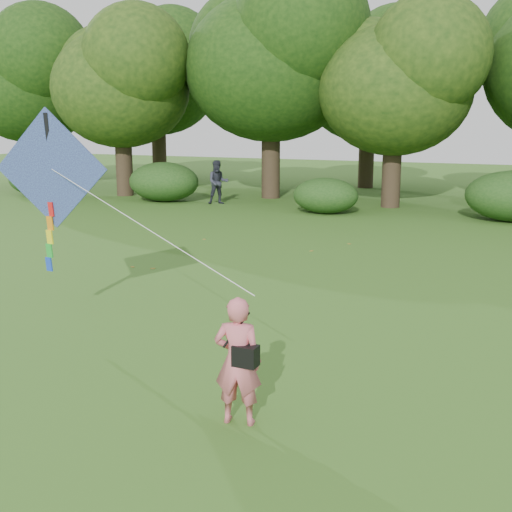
% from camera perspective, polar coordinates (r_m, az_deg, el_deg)
% --- Properties ---
extents(ground, '(100.00, 100.00, 0.00)m').
position_cam_1_polar(ground, '(9.21, -2.77, -11.81)').
color(ground, '#265114').
rests_on(ground, ground).
extents(man_kite_flyer, '(0.66, 0.51, 1.63)m').
position_cam_1_polar(man_kite_flyer, '(7.98, -1.62, -9.31)').
color(man_kite_flyer, '#D4636E').
rests_on(man_kite_flyer, ground).
extents(bystander_left, '(1.19, 1.12, 1.94)m').
position_cam_1_polar(bystander_left, '(28.70, -3.40, 6.56)').
color(bystander_left, '#2A2C39').
rests_on(bystander_left, ground).
extents(crossbody_bag, '(0.43, 0.20, 0.68)m').
position_cam_1_polar(crossbody_bag, '(7.87, -0.95, -8.78)').
color(crossbody_bag, black).
rests_on(crossbody_bag, ground).
extents(flying_kite, '(6.11, 2.64, 2.98)m').
position_cam_1_polar(flying_kite, '(12.10, -17.70, 7.13)').
color(flying_kite, '#222E95').
rests_on(flying_kite, ground).
extents(tree_line, '(54.70, 15.30, 9.48)m').
position_cam_1_polar(tree_line, '(30.53, 20.46, 14.88)').
color(tree_line, '#3A2D1E').
rests_on(tree_line, ground).
extents(shrub_band, '(39.15, 3.22, 1.88)m').
position_cam_1_polar(shrub_band, '(25.68, 13.57, 5.33)').
color(shrub_band, '#264919').
rests_on(shrub_band, ground).
extents(fallen_leaves, '(11.36, 14.30, 0.01)m').
position_cam_1_polar(fallen_leaves, '(15.25, 9.32, -2.20)').
color(fallen_leaves, olive).
rests_on(fallen_leaves, ground).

